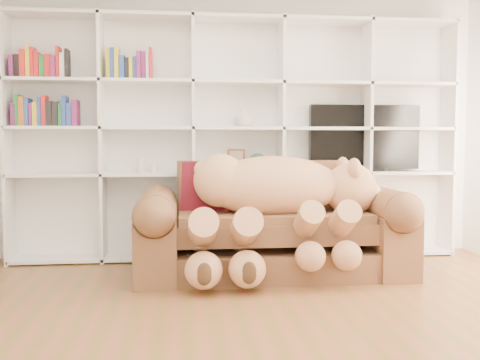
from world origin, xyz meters
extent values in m
plane|color=brown|center=(0.00, 0.00, 0.00)|extent=(5.00, 5.00, 0.00)
cube|color=white|center=(0.00, 2.50, 1.35)|extent=(5.00, 0.02, 2.70)
cube|color=white|center=(0.00, 2.46, 1.20)|extent=(4.40, 0.03, 2.40)
cube|color=white|center=(-2.20, 2.30, 1.20)|extent=(0.03, 0.35, 2.40)
cube|color=white|center=(-1.32, 2.30, 1.20)|extent=(0.03, 0.35, 2.40)
cube|color=white|center=(-0.44, 2.30, 1.20)|extent=(0.03, 0.35, 2.40)
cube|color=white|center=(0.44, 2.30, 1.20)|extent=(0.03, 0.35, 2.40)
cube|color=white|center=(1.32, 2.30, 1.20)|extent=(0.03, 0.35, 2.40)
cube|color=white|center=(2.20, 2.30, 1.20)|extent=(0.03, 0.35, 2.40)
cube|color=white|center=(0.00, 2.30, 0.03)|extent=(4.40, 0.35, 0.03)
cube|color=white|center=(0.00, 2.30, 0.85)|extent=(4.40, 0.35, 0.03)
cube|color=white|center=(0.00, 2.30, 1.30)|extent=(4.40, 0.35, 0.03)
cube|color=white|center=(0.00, 2.30, 1.75)|extent=(4.40, 0.35, 0.03)
cube|color=white|center=(0.00, 2.30, 2.37)|extent=(4.40, 0.35, 0.03)
cube|color=brown|center=(0.23, 1.60, 0.12)|extent=(2.24, 0.91, 0.23)
cube|color=brown|center=(0.23, 1.58, 0.47)|extent=(1.67, 0.75, 0.32)
cube|color=brown|center=(0.23, 2.00, 0.69)|extent=(1.67, 0.21, 0.59)
cube|color=brown|center=(-0.77, 1.60, 0.29)|extent=(0.34, 1.01, 0.59)
cube|color=brown|center=(1.24, 1.60, 0.29)|extent=(0.34, 1.01, 0.59)
cylinder|color=brown|center=(-0.77, 1.60, 0.59)|extent=(0.34, 0.96, 0.34)
cylinder|color=brown|center=(1.24, 1.60, 0.59)|extent=(0.34, 0.96, 0.34)
ellipsoid|color=tan|center=(0.23, 1.55, 0.78)|extent=(1.21, 0.58, 0.52)
sphere|color=tan|center=(-0.23, 1.55, 0.84)|extent=(0.46, 0.46, 0.46)
sphere|color=tan|center=(0.92, 1.55, 0.75)|extent=(0.46, 0.46, 0.46)
sphere|color=beige|center=(1.10, 1.55, 0.69)|extent=(0.23, 0.23, 0.23)
sphere|color=#3E2816|center=(1.19, 1.55, 0.68)|extent=(0.07, 0.07, 0.07)
ellipsoid|color=tan|center=(0.90, 1.39, 0.94)|extent=(0.11, 0.18, 0.18)
ellipsoid|color=tan|center=(0.90, 1.71, 0.94)|extent=(0.11, 0.18, 0.18)
sphere|color=tan|center=(-0.38, 1.55, 0.93)|extent=(0.16, 0.16, 0.16)
cylinder|color=tan|center=(0.44, 1.20, 0.50)|extent=(0.20, 0.56, 0.41)
cylinder|color=tan|center=(0.73, 1.20, 0.50)|extent=(0.20, 0.56, 0.41)
cylinder|color=tan|center=(-0.40, 1.20, 0.46)|extent=(0.23, 0.64, 0.47)
cylinder|color=tan|center=(-0.06, 1.20, 0.46)|extent=(0.23, 0.64, 0.47)
sphere|color=tan|center=(0.44, 1.02, 0.27)|extent=(0.24, 0.24, 0.24)
sphere|color=tan|center=(0.73, 1.02, 0.27)|extent=(0.24, 0.24, 0.24)
sphere|color=tan|center=(-0.40, 1.02, 0.19)|extent=(0.29, 0.29, 0.29)
sphere|color=tan|center=(-0.06, 1.02, 0.19)|extent=(0.29, 0.29, 0.29)
cube|color=#510E0D|center=(-0.32, 1.81, 0.74)|extent=(0.52, 0.35, 0.49)
cube|color=black|center=(1.32, 2.35, 1.22)|extent=(1.15, 0.08, 0.66)
cube|color=black|center=(1.32, 2.35, 0.89)|extent=(0.38, 0.18, 0.04)
cube|color=brown|center=(-0.01, 2.30, 0.99)|extent=(0.18, 0.03, 0.22)
sphere|color=#315F3C|center=(0.20, 2.30, 0.96)|extent=(0.19, 0.19, 0.19)
cylinder|color=beige|center=(-0.95, 2.30, 0.94)|extent=(0.08, 0.08, 0.14)
cylinder|color=beige|center=(-0.82, 2.30, 0.92)|extent=(0.06, 0.06, 0.10)
sphere|color=silver|center=(-0.53, 2.30, 0.92)|extent=(0.10, 0.10, 0.10)
imported|color=beige|center=(0.06, 2.30, 1.41)|extent=(0.21, 0.21, 0.19)
camera|label=1|loc=(-0.56, -3.00, 1.16)|focal=40.00mm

